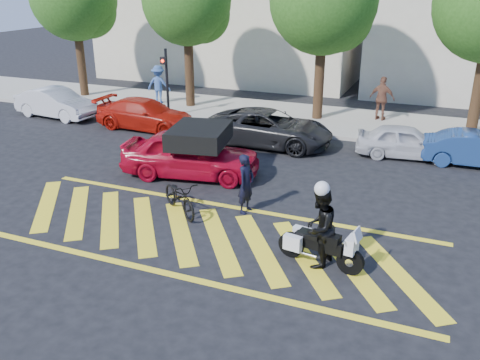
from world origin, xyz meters
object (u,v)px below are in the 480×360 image
at_px(officer_bike, 246,184).
at_px(officer_moto, 319,227).
at_px(parked_mid_left, 268,128).
at_px(bicycle, 180,197).
at_px(parked_right, 477,149).
at_px(parked_far_left, 56,103).
at_px(parked_mid_right, 406,142).
at_px(parked_left, 145,114).
at_px(police_motorcycle, 319,245).
at_px(red_convertible, 191,154).

bearing_deg(officer_bike, officer_moto, -119.62).
height_order(officer_bike, parked_mid_left, officer_bike).
height_order(bicycle, parked_right, parked_right).
bearing_deg(officer_bike, parked_far_left, 71.02).
bearing_deg(parked_mid_right, officer_moto, 165.64).
bearing_deg(officer_moto, parked_mid_left, -143.57).
distance_m(parked_mid_right, parked_right, 2.37).
bearing_deg(parked_left, police_motorcycle, -130.49).
xyz_separation_m(police_motorcycle, parked_left, (-9.71, 8.21, 0.14)).
xyz_separation_m(parked_mid_right, parked_right, (2.37, -0.01, -0.00)).
height_order(red_convertible, parked_right, red_convertible).
relative_size(police_motorcycle, parked_left, 0.47).
relative_size(red_convertible, parked_left, 1.02).
xyz_separation_m(officer_moto, parked_far_left, (-14.60, 8.31, -0.27)).
distance_m(red_convertible, parked_mid_right, 7.88).
distance_m(officer_bike, parked_left, 9.45).
height_order(parked_far_left, parked_mid_left, parked_mid_left).
bearing_deg(red_convertible, parked_mid_right, -64.29).
bearing_deg(parked_mid_right, parked_right, -97.25).
height_order(bicycle, parked_mid_right, parked_mid_right).
bearing_deg(parked_mid_right, parked_far_left, 83.89).
height_order(parked_mid_right, parked_right, parked_mid_right).
relative_size(bicycle, parked_mid_right, 0.53).
height_order(parked_far_left, parked_mid_right, parked_far_left).
relative_size(bicycle, parked_right, 0.52).
relative_size(parked_left, parked_mid_right, 1.26).
height_order(parked_mid_left, parked_mid_right, parked_mid_left).
distance_m(police_motorcycle, parked_mid_left, 8.99).
bearing_deg(police_motorcycle, bicycle, 173.78).
relative_size(officer_bike, parked_left, 0.38).
height_order(parked_left, parked_mid_right, parked_left).
bearing_deg(officer_bike, parked_right, -34.29).
bearing_deg(parked_right, red_convertible, 115.06).
xyz_separation_m(officer_bike, officer_moto, (2.56, -2.02, 0.10)).
relative_size(parked_mid_left, parked_mid_right, 1.42).
height_order(officer_moto, parked_mid_right, officer_moto).
relative_size(parked_far_left, parked_mid_right, 1.17).
bearing_deg(parked_far_left, parked_mid_left, -85.90).
xyz_separation_m(officer_bike, parked_right, (6.05, 6.51, -0.25)).
distance_m(bicycle, parked_right, 10.62).
bearing_deg(parked_far_left, parked_right, -83.75).
relative_size(parked_left, parked_mid_left, 0.89).
bearing_deg(bicycle, parked_far_left, 93.05).
bearing_deg(parked_far_left, officer_moto, -114.10).
height_order(officer_moto, parked_left, officer_moto).
xyz_separation_m(parked_far_left, parked_right, (18.09, 0.22, -0.08)).
distance_m(red_convertible, parked_far_left, 10.32).
bearing_deg(parked_left, officer_moto, -130.56).
distance_m(officer_moto, parked_mid_left, 8.99).
distance_m(parked_mid_left, parked_mid_right, 5.14).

